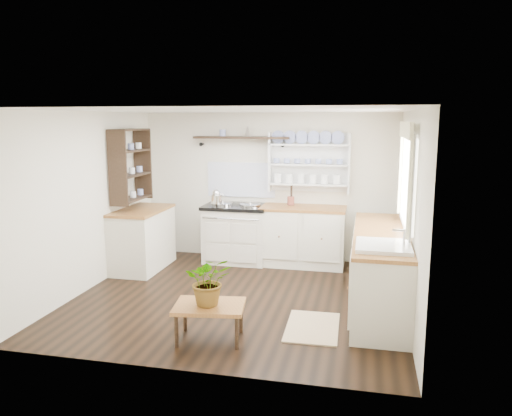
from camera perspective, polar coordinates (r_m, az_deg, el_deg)
name	(u,v)px	position (r m, az deg, el deg)	size (l,w,h in m)	color
floor	(239,297)	(6.34, -1.99, -10.16)	(4.00, 3.80, 0.01)	black
wall_back	(268,187)	(7.88, 1.40, 2.46)	(4.00, 0.02, 2.30)	silver
wall_right	(410,214)	(5.88, 17.18, -0.61)	(0.02, 3.80, 2.30)	silver
wall_left	(89,201)	(6.82, -18.56, 0.74)	(0.02, 3.80, 2.30)	silver
ceiling	(237,110)	(5.95, -2.13, 11.09)	(4.00, 3.80, 0.01)	white
window	(406,175)	(5.96, 16.78, 3.59)	(0.08, 1.55, 1.22)	white
aga_cooker	(237,233)	(7.78, -2.24, -2.85)	(1.00, 0.69, 0.92)	beige
back_cabinets	(303,235)	(7.62, 5.39, -3.13)	(1.27, 0.63, 0.90)	beige
right_cabinets	(380,268)	(6.12, 13.95, -6.70)	(0.62, 2.43, 0.90)	beige
belfast_sink	(383,257)	(5.30, 14.29, -5.49)	(0.55, 0.60, 0.45)	white
left_cabinets	(143,238)	(7.59, -12.83, -3.39)	(0.62, 1.13, 0.90)	beige
plate_rack	(310,162)	(7.70, 6.14, 5.26)	(1.20, 0.22, 0.90)	white
high_shelf	(242,138)	(7.78, -1.67, 7.97)	(1.50, 0.29, 0.16)	black
left_shelving	(131,165)	(7.48, -14.13, 4.83)	(0.28, 0.80, 1.05)	black
kettle	(217,197)	(7.63, -4.54, 1.30)	(0.17, 0.17, 0.21)	silver
utensil_crock	(291,201)	(7.62, 3.99, 0.83)	(0.11, 0.11, 0.13)	brown
center_table	(210,309)	(5.10, -5.34, -11.39)	(0.75, 0.59, 0.38)	brown
potted_plant	(209,280)	(5.00, -5.39, -8.24)	(0.45, 0.39, 0.50)	#3F7233
floor_rug	(312,327)	(5.51, 6.47, -13.37)	(0.55, 0.85, 0.02)	#9B775A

